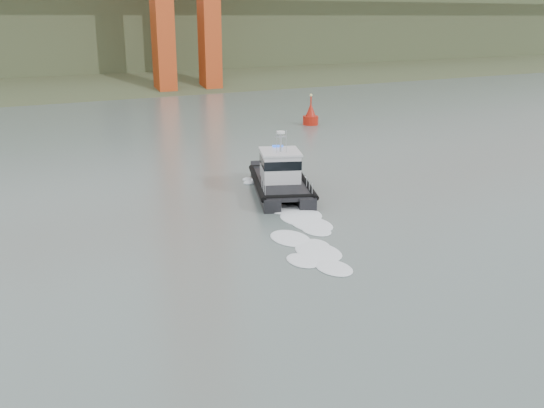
{
  "coord_description": "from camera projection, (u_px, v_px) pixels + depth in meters",
  "views": [
    {
      "loc": [
        -15.18,
        -20.49,
        12.0
      ],
      "look_at": [
        -0.16,
        6.59,
        2.4
      ],
      "focal_mm": 40.0,
      "sensor_mm": 36.0,
      "label": 1
    }
  ],
  "objects": [
    {
      "name": "headlands",
      "position": [
        5.0,
        41.0,
        130.45
      ],
      "size": [
        500.0,
        105.36,
        27.12
      ],
      "color": "#323F24",
      "rests_on": "ground"
    },
    {
      "name": "patrol_boat",
      "position": [
        281.0,
        177.0,
        42.89
      ],
      "size": [
        6.68,
        9.98,
        4.56
      ],
      "rotation": [
        0.0,
        0.0,
        -0.38
      ],
      "color": "black",
      "rests_on": "ground"
    },
    {
      "name": "nav_buoy",
      "position": [
        311.0,
        116.0,
        70.0
      ],
      "size": [
        1.81,
        1.81,
        3.76
      ],
      "color": "#A5180B",
      "rests_on": "ground"
    },
    {
      "name": "ground",
      "position": [
        345.0,
        291.0,
        27.7
      ],
      "size": [
        400.0,
        400.0,
        0.0
      ],
      "primitive_type": "plane",
      "color": "slate",
      "rests_on": "ground"
    }
  ]
}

